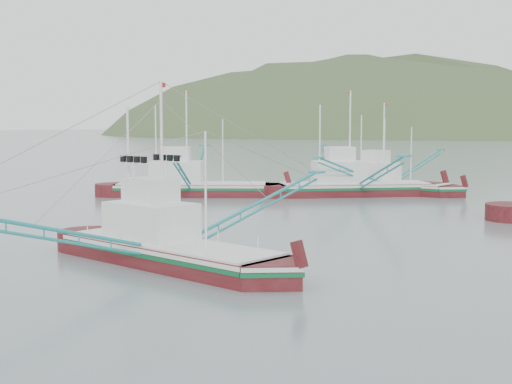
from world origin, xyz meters
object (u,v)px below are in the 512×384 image
Objects in this scene: bg_boat_far at (385,179)px; bg_boat_left at (191,172)px; main_boat at (166,235)px; bg_boat_extra at (354,172)px.

bg_boat_left is at bearing -128.98° from bg_boat_far.
main_boat is 35.73m from bg_boat_left.
bg_boat_extra is at bearing -97.02° from bg_boat_far.
bg_boat_left is 16.81m from bg_boat_extra.
main_boat is 1.07× the size of bg_boat_extra.
bg_boat_far is at bearing 34.36° from bg_boat_extra.
main_boat is 1.00× the size of bg_boat_far.
main_boat is at bearing -75.32° from bg_boat_far.
main_boat is 43.93m from bg_boat_far.
bg_boat_extra is at bearing 109.47° from main_boat.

